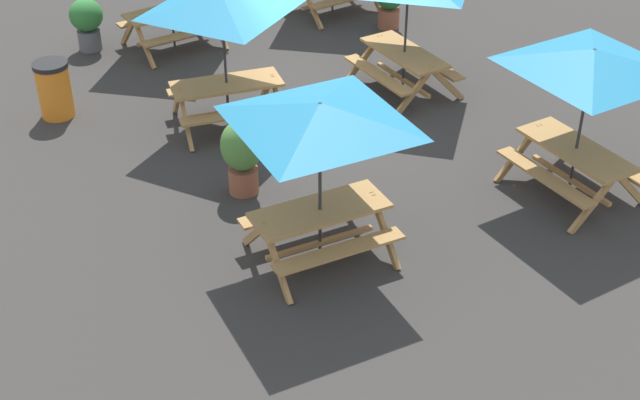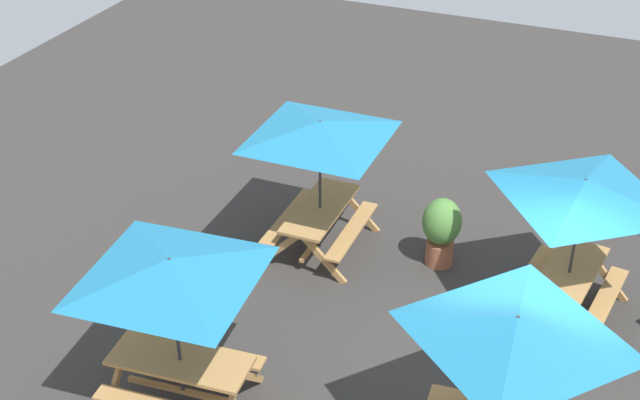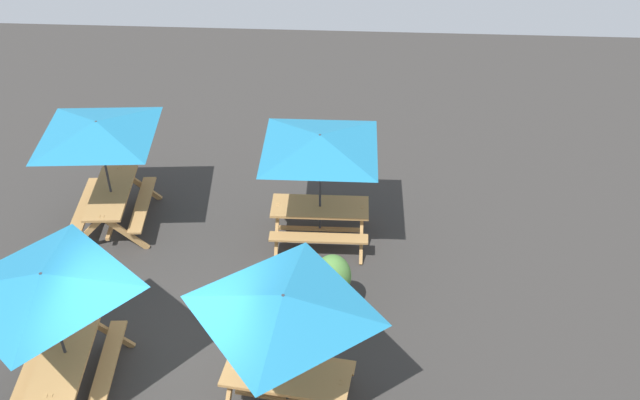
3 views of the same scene
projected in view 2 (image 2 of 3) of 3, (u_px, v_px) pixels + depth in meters
The scene contains 6 objects.
ground_plane at pixel (519, 384), 11.85m from camera, with size 27.21×27.21×0.00m, color #33302D.
picnic_table_0 at pixel (171, 280), 10.51m from camera, with size 2.82×2.82×2.34m.
picnic_table_1 at pixel (320, 139), 13.59m from camera, with size 2.83×2.83×2.34m.
picnic_table_2 at pixel (515, 339), 9.60m from camera, with size 2.15×2.15×2.34m.
picnic_table_4 at pixel (582, 199), 12.08m from camera, with size 2.25×2.25×2.34m.
potted_plant_1 at pixel (441, 228), 13.89m from camera, with size 0.62×0.62×1.17m.
Camera 2 is at (0.96, -9.18, 8.27)m, focal length 50.00 mm.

